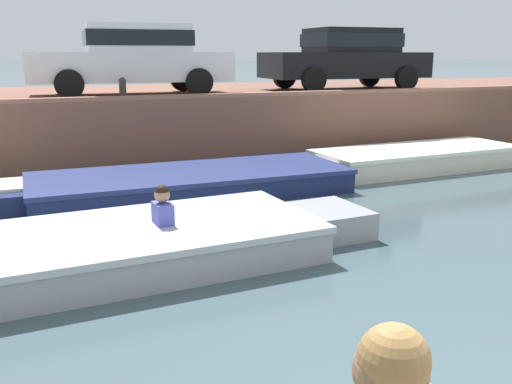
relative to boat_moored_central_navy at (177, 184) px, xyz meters
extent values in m
plane|color=#3D5156|center=(-0.21, -3.12, -0.22)|extent=(400.00, 400.00, 0.00)
cube|color=brown|center=(-0.21, 4.90, 0.57)|extent=(60.00, 6.00, 1.57)
cube|color=#925F4C|center=(-0.21, 2.02, 1.40)|extent=(60.00, 0.24, 0.08)
cube|color=silver|center=(-2.66, 0.28, -0.01)|extent=(1.04, 0.97, 0.41)
cube|color=navy|center=(0.27, 0.00, -0.04)|extent=(5.57, 2.01, 0.36)
cube|color=navy|center=(0.27, 0.00, 0.18)|extent=(5.63, 2.07, 0.08)
cube|color=brown|center=(0.69, 0.00, 0.08)|extent=(0.24, 1.80, 0.06)
cube|color=silver|center=(5.53, 0.45, -0.02)|extent=(4.70, 1.88, 0.39)
cube|color=silver|center=(2.75, 0.31, -0.02)|extent=(0.97, 0.95, 0.39)
cube|color=white|center=(5.53, 0.45, 0.22)|extent=(4.77, 1.94, 0.08)
cube|color=brown|center=(5.87, 0.47, 0.12)|extent=(0.31, 1.50, 0.06)
cube|color=#93999E|center=(-1.73, -3.14, -0.03)|extent=(5.29, 2.33, 0.38)
cube|color=#93999E|center=(1.37, -2.95, -0.03)|extent=(1.10, 1.17, 0.38)
cube|color=#B1B7BD|center=(-1.73, -3.14, 0.20)|extent=(5.36, 2.39, 0.08)
cube|color=brown|center=(-2.12, -3.17, 0.10)|extent=(0.35, 1.82, 0.06)
cube|color=#4C51B2|center=(-0.96, -3.09, 0.28)|extent=(0.22, 0.33, 0.44)
sphere|color=#A37556|center=(-0.96, -3.09, 0.60)|extent=(0.19, 0.19, 0.19)
sphere|color=black|center=(-0.96, -3.09, 0.64)|extent=(0.17, 0.17, 0.17)
cube|color=white|center=(-0.12, 3.51, 1.98)|extent=(4.47, 1.91, 0.64)
cube|color=white|center=(0.06, 3.50, 2.60)|extent=(2.27, 1.60, 0.60)
cube|color=black|center=(0.06, 3.50, 2.60)|extent=(2.36, 1.64, 0.33)
cylinder|color=black|center=(-1.52, 2.70, 1.66)|extent=(0.61, 0.21, 0.60)
cylinder|color=black|center=(-1.44, 4.44, 1.66)|extent=(0.61, 0.21, 0.60)
cylinder|color=black|center=(1.20, 2.57, 1.66)|extent=(0.61, 0.21, 0.60)
cylinder|color=black|center=(1.28, 4.31, 1.66)|extent=(0.61, 0.21, 0.60)
cube|color=black|center=(5.41, 3.51, 1.98)|extent=(4.27, 1.80, 0.64)
cube|color=black|center=(5.58, 3.50, 2.60)|extent=(2.15, 1.55, 0.60)
cube|color=black|center=(5.58, 3.50, 2.60)|extent=(2.23, 1.59, 0.33)
cylinder|color=black|center=(4.08, 2.65, 1.66)|extent=(0.60, 0.19, 0.60)
cylinder|color=black|center=(4.11, 4.41, 1.66)|extent=(0.60, 0.19, 0.60)
cylinder|color=black|center=(6.70, 2.60, 1.66)|extent=(0.60, 0.19, 0.60)
cylinder|color=black|center=(6.74, 4.36, 1.66)|extent=(0.60, 0.19, 0.60)
cylinder|color=#2D2B28|center=(-0.53, 2.15, 1.53)|extent=(0.14, 0.14, 0.35)
sphere|color=#2D2B28|center=(-0.53, 2.15, 1.73)|extent=(0.15, 0.15, 0.15)
sphere|color=brown|center=(-1.58, -8.61, 1.46)|extent=(0.20, 0.20, 0.20)
sphere|color=olive|center=(-1.58, -8.62, 1.50)|extent=(0.19, 0.19, 0.19)
camera|label=1|loc=(-2.40, -9.70, 2.26)|focal=40.00mm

